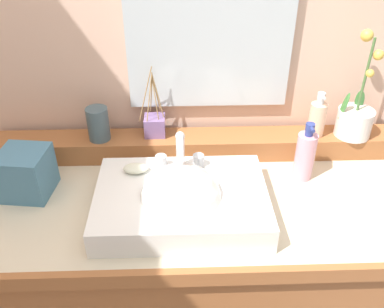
% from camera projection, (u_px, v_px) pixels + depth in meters
% --- Properties ---
extents(wall_back, '(3.06, 0.20, 2.63)m').
position_uv_depth(wall_back, '(194.00, 6.00, 1.27)').
color(wall_back, beige).
rests_on(wall_back, ground).
extents(vanity_cabinet, '(1.37, 0.57, 0.89)m').
position_uv_depth(vanity_cabinet, '(198.00, 293.00, 1.43)').
color(vanity_cabinet, '#9A5A31').
rests_on(vanity_cabinet, ground).
extents(back_ledge, '(1.29, 0.11, 0.07)m').
position_uv_depth(back_ledge, '(196.00, 145.00, 1.35)').
color(back_ledge, '#9A5A31').
rests_on(back_ledge, vanity_cabinet).
extents(sink_basin, '(0.46, 0.32, 0.26)m').
position_uv_depth(sink_basin, '(181.00, 203.00, 1.10)').
color(sink_basin, white).
rests_on(sink_basin, vanity_cabinet).
extents(soap_bar, '(0.07, 0.04, 0.02)m').
position_uv_depth(soap_bar, '(136.00, 168.00, 1.15)').
color(soap_bar, silver).
rests_on(soap_bar, sink_basin).
extents(potted_plant, '(0.12, 0.11, 0.34)m').
position_uv_depth(potted_plant, '(355.00, 116.00, 1.30)').
color(potted_plant, silver).
rests_on(potted_plant, back_ledge).
extents(soap_dispenser, '(0.05, 0.06, 0.15)m').
position_uv_depth(soap_dispenser, '(317.00, 118.00, 1.30)').
color(soap_dispenser, beige).
rests_on(soap_dispenser, back_ledge).
extents(tumbler_cup, '(0.07, 0.07, 0.11)m').
position_uv_depth(tumbler_cup, '(98.00, 124.00, 1.28)').
color(tumbler_cup, '#42555D').
rests_on(tumbler_cup, back_ledge).
extents(reed_diffuser, '(0.08, 0.08, 0.23)m').
position_uv_depth(reed_diffuser, '(155.00, 125.00, 1.32)').
color(reed_diffuser, slate).
rests_on(reed_diffuser, back_ledge).
extents(lotion_bottle, '(0.06, 0.06, 0.19)m').
position_uv_depth(lotion_bottle, '(305.00, 155.00, 1.22)').
color(lotion_bottle, '#D494A6').
rests_on(lotion_bottle, vanity_cabinet).
extents(tissue_box, '(0.15, 0.15, 0.13)m').
position_uv_depth(tissue_box, '(26.00, 173.00, 1.17)').
color(tissue_box, teal).
rests_on(tissue_box, vanity_cabinet).
extents(mirror, '(0.49, 0.02, 0.49)m').
position_uv_depth(mirror, '(210.00, 28.00, 1.20)').
color(mirror, silver).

